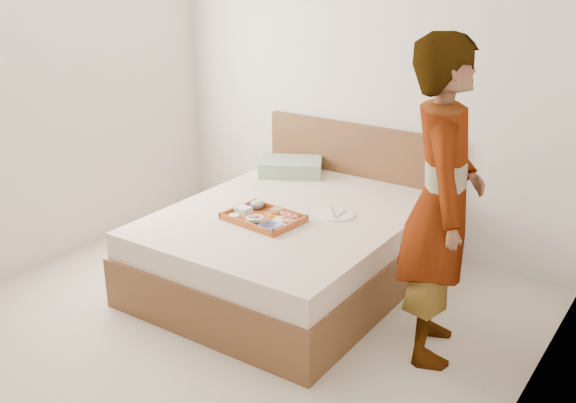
# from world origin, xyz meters

# --- Properties ---
(ground) EXTENTS (3.50, 4.00, 0.01)m
(ground) POSITION_xyz_m (0.00, 0.00, 0.00)
(ground) COLOR beige
(ground) RESTS_ON ground
(wall_back) EXTENTS (3.50, 0.01, 2.60)m
(wall_back) POSITION_xyz_m (0.00, 2.00, 1.30)
(wall_back) COLOR silver
(wall_back) RESTS_ON ground
(wall_right) EXTENTS (0.01, 4.00, 2.60)m
(wall_right) POSITION_xyz_m (1.75, 0.00, 1.30)
(wall_right) COLOR silver
(wall_right) RESTS_ON ground
(bed) EXTENTS (1.65, 2.00, 0.53)m
(bed) POSITION_xyz_m (-0.02, 1.00, 0.27)
(bed) COLOR brown
(bed) RESTS_ON ground
(headboard) EXTENTS (1.65, 0.06, 0.95)m
(headboard) POSITION_xyz_m (-0.02, 1.97, 0.47)
(headboard) COLOR brown
(headboard) RESTS_ON ground
(pillow) EXTENTS (0.59, 0.54, 0.12)m
(pillow) POSITION_xyz_m (-0.48, 1.70, 0.59)
(pillow) COLOR #99B496
(pillow) RESTS_ON bed
(tray) EXTENTS (0.53, 0.41, 0.04)m
(tray) POSITION_xyz_m (-0.08, 0.77, 0.55)
(tray) COLOR #AE5422
(tray) RESTS_ON bed
(prawn_plate) EXTENTS (0.19, 0.19, 0.01)m
(prawn_plate) POSITION_xyz_m (0.07, 0.81, 0.55)
(prawn_plate) COLOR white
(prawn_plate) RESTS_ON tray
(navy_bowl_big) EXTENTS (0.15, 0.15, 0.03)m
(navy_bowl_big) POSITION_xyz_m (0.07, 0.64, 0.56)
(navy_bowl_big) COLOR navy
(navy_bowl_big) RESTS_ON tray
(sauce_dish) EXTENTS (0.08, 0.08, 0.03)m
(sauce_dish) POSITION_xyz_m (-0.05, 0.64, 0.56)
(sauce_dish) COLOR black
(sauce_dish) RESTS_ON tray
(meat_plate) EXTENTS (0.13, 0.13, 0.01)m
(meat_plate) POSITION_xyz_m (-0.13, 0.74, 0.55)
(meat_plate) COLOR white
(meat_plate) RESTS_ON tray
(bread_plate) EXTENTS (0.13, 0.13, 0.01)m
(bread_plate) POSITION_xyz_m (-0.05, 0.88, 0.55)
(bread_plate) COLOR orange
(bread_plate) RESTS_ON tray
(salad_bowl) EXTENTS (0.12, 0.12, 0.03)m
(salad_bowl) POSITION_xyz_m (-0.23, 0.90, 0.56)
(salad_bowl) COLOR navy
(salad_bowl) RESTS_ON tray
(plastic_tub) EXTENTS (0.11, 0.10, 0.04)m
(plastic_tub) POSITION_xyz_m (-0.25, 0.78, 0.57)
(plastic_tub) COLOR silver
(plastic_tub) RESTS_ON tray
(cheese_round) EXTENTS (0.08, 0.08, 0.03)m
(cheese_round) POSITION_xyz_m (-0.25, 0.67, 0.56)
(cheese_round) COLOR white
(cheese_round) RESTS_ON tray
(dinner_plate) EXTENTS (0.31, 0.31, 0.01)m
(dinner_plate) POSITION_xyz_m (0.28, 1.13, 0.54)
(dinner_plate) COLOR white
(dinner_plate) RESTS_ON bed
(person) EXTENTS (0.67, 0.80, 1.86)m
(person) POSITION_xyz_m (1.16, 0.75, 0.93)
(person) COLOR beige
(person) RESTS_ON ground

